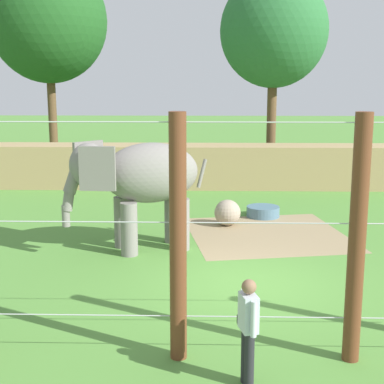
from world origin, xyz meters
The scene contains 10 objects.
ground_plane centered at (0.00, 0.00, 0.00)m, with size 120.00×120.00×0.00m, color #518938.
dirt_patch centered at (0.87, 4.14, 0.00)m, with size 4.48×4.50×0.01m, color #937F5B.
embankment_wall centered at (0.00, 11.62, 0.90)m, with size 36.00×1.80×1.80m, color tan.
elephant centered at (-2.71, 2.52, 1.96)m, with size 3.76×2.44×2.95m.
enrichment_ball centered at (-0.28, 5.13, 0.41)m, with size 0.83×0.83×0.83m, color gray.
cable_fence centered at (0.01, -3.47, 2.03)m, with size 10.57×0.28×4.05m.
zookeeper centered at (-0.32, -4.29, 0.93)m, with size 0.31×0.57×1.67m.
water_tub centered at (0.96, 6.33, 0.18)m, with size 1.10×1.10×0.35m.
tree_far_left centered at (-9.06, 17.43, 7.44)m, with size 5.98×5.98×10.60m.
tree_left_of_centre centered at (2.10, 14.61, 6.69)m, with size 4.92×4.92×9.30m.
Camera 1 is at (-0.94, -12.05, 4.52)m, focal length 52.53 mm.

